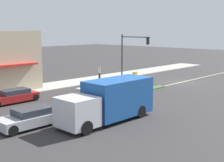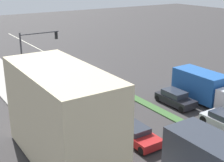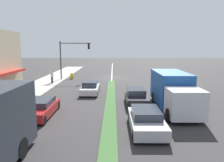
{
  "view_description": "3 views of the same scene",
  "coord_description": "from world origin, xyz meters",
  "px_view_note": "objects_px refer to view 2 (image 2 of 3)",
  "views": [
    {
      "loc": [
        -19.8,
        32.91,
        6.36
      ],
      "look_at": [
        0.8,
        11.4,
        1.42
      ],
      "focal_mm": 50.0,
      "sensor_mm": 36.0,
      "label": 1
    },
    {
      "loc": [
        17.67,
        35.74,
        11.61
      ],
      "look_at": [
        1.83,
        11.83,
        1.8
      ],
      "focal_mm": 50.0,
      "sensor_mm": 36.0,
      "label": 2
    },
    {
      "loc": [
        -0.24,
        34.74,
        4.94
      ],
      "look_at": [
        -0.11,
        12.96,
        1.5
      ],
      "focal_mm": 35.0,
      "sensor_mm": 36.0,
      "label": 3
    }
  ],
  "objects_px": {
    "pedestrian": "(33,84)",
    "warning_aframe_sign": "(33,75)",
    "delivery_truck": "(207,88)",
    "hatchback_red": "(135,133)",
    "van_white": "(110,94)",
    "sedan_dark": "(175,98)",
    "traffic_signal_main": "(34,47)"
  },
  "relations": [
    {
      "from": "pedestrian",
      "to": "warning_aframe_sign",
      "type": "height_order",
      "value": "pedestrian"
    },
    {
      "from": "delivery_truck",
      "to": "sedan_dark",
      "type": "xyz_separation_m",
      "value": [
        2.8,
        -1.25,
        -0.82
      ]
    },
    {
      "from": "warning_aframe_sign",
      "to": "van_white",
      "type": "relative_size",
      "value": 0.21
    },
    {
      "from": "hatchback_red",
      "to": "traffic_signal_main",
      "type": "bearing_deg",
      "value": -86.25
    },
    {
      "from": "warning_aframe_sign",
      "to": "delivery_truck",
      "type": "bearing_deg",
      "value": 124.45
    },
    {
      "from": "pedestrian",
      "to": "hatchback_red",
      "type": "distance_m",
      "value": 13.65
    },
    {
      "from": "traffic_signal_main",
      "to": "pedestrian",
      "type": "height_order",
      "value": "traffic_signal_main"
    },
    {
      "from": "delivery_truck",
      "to": "van_white",
      "type": "height_order",
      "value": "delivery_truck"
    },
    {
      "from": "traffic_signal_main",
      "to": "warning_aframe_sign",
      "type": "distance_m",
      "value": 3.61
    },
    {
      "from": "warning_aframe_sign",
      "to": "van_white",
      "type": "xyz_separation_m",
      "value": [
        -3.93,
        10.62,
        0.2
      ]
    },
    {
      "from": "hatchback_red",
      "to": "delivery_truck",
      "type": "bearing_deg",
      "value": -169.16
    },
    {
      "from": "traffic_signal_main",
      "to": "pedestrian",
      "type": "xyz_separation_m",
      "value": [
        1.73,
        3.83,
        -2.85
      ]
    },
    {
      "from": "traffic_signal_main",
      "to": "warning_aframe_sign",
      "type": "xyz_separation_m",
      "value": [
        0.0,
        -0.96,
        -3.47
      ]
    },
    {
      "from": "delivery_truck",
      "to": "hatchback_red",
      "type": "height_order",
      "value": "delivery_truck"
    },
    {
      "from": "traffic_signal_main",
      "to": "delivery_truck",
      "type": "height_order",
      "value": "traffic_signal_main"
    },
    {
      "from": "pedestrian",
      "to": "warning_aframe_sign",
      "type": "distance_m",
      "value": 5.14
    },
    {
      "from": "delivery_truck",
      "to": "van_white",
      "type": "distance_m",
      "value": 9.16
    },
    {
      "from": "pedestrian",
      "to": "hatchback_red",
      "type": "height_order",
      "value": "pedestrian"
    },
    {
      "from": "delivery_truck",
      "to": "van_white",
      "type": "relative_size",
      "value": 1.87
    },
    {
      "from": "traffic_signal_main",
      "to": "sedan_dark",
      "type": "distance_m",
      "value": 16.62
    },
    {
      "from": "warning_aframe_sign",
      "to": "van_white",
      "type": "bearing_deg",
      "value": 110.28
    },
    {
      "from": "warning_aframe_sign",
      "to": "hatchback_red",
      "type": "distance_m",
      "value": 18.17
    },
    {
      "from": "pedestrian",
      "to": "delivery_truck",
      "type": "height_order",
      "value": "delivery_truck"
    },
    {
      "from": "van_white",
      "to": "sedan_dark",
      "type": "bearing_deg",
      "value": 135.33
    },
    {
      "from": "pedestrian",
      "to": "sedan_dark",
      "type": "height_order",
      "value": "pedestrian"
    },
    {
      "from": "pedestrian",
      "to": "traffic_signal_main",
      "type": "bearing_deg",
      "value": -114.34
    },
    {
      "from": "traffic_signal_main",
      "to": "hatchback_red",
      "type": "distance_m",
      "value": 17.53
    },
    {
      "from": "pedestrian",
      "to": "warning_aframe_sign",
      "type": "relative_size",
      "value": 2.1
    },
    {
      "from": "traffic_signal_main",
      "to": "van_white",
      "type": "distance_m",
      "value": 10.93
    },
    {
      "from": "delivery_truck",
      "to": "warning_aframe_sign",
      "type": "bearing_deg",
      "value": -55.55
    },
    {
      "from": "van_white",
      "to": "traffic_signal_main",
      "type": "bearing_deg",
      "value": -67.89
    },
    {
      "from": "sedan_dark",
      "to": "hatchback_red",
      "type": "bearing_deg",
      "value": 23.71
    }
  ]
}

